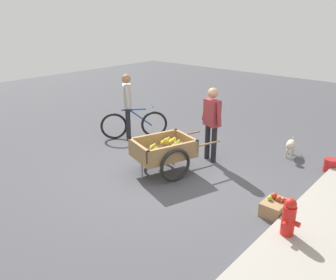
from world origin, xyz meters
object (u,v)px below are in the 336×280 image
fruit_cart (164,152)px  plastic_bucket (330,165)px  fire_hydrant (288,221)px  apple_crate (274,207)px  dog (290,145)px  bicycle (134,124)px  vendor_person (212,118)px  cyclist_person (127,101)px

fruit_cart → plastic_bucket: fruit_cart is taller
fire_hydrant → apple_crate: bearing=-141.4°
dog → fire_hydrant: bearing=22.3°
fire_hydrant → plastic_bucket: 2.72m
bicycle → dog: 3.69m
fruit_cart → bicycle: (-0.98, -1.87, -0.08)m
plastic_bucket → apple_crate: size_ratio=0.60×
fire_hydrant → dog: bearing=-157.7°
fruit_cart → vendor_person: size_ratio=1.16×
cyclist_person → apple_crate: size_ratio=3.62×
cyclist_person → plastic_bucket: cyclist_person is taller
cyclist_person → fire_hydrant: size_ratio=2.38×
cyclist_person → fire_hydrant: (1.35, 4.68, -0.62)m
vendor_person → cyclist_person: 2.32m
bicycle → plastic_bucket: 4.48m
vendor_person → apple_crate: 2.35m
plastic_bucket → fruit_cart: bearing=-47.9°
fire_hydrant → apple_crate: (-0.54, -0.43, -0.21)m
fruit_cart → apple_crate: (-0.04, 2.29, -0.31)m
vendor_person → plastic_bucket: size_ratio=5.92×
dog → cyclist_person: bearing=-66.3°
bicycle → dog: bearing=112.7°
bicycle → vendor_person: bearing=93.0°
vendor_person → apple_crate: size_ratio=3.54×
fruit_cart → dog: bearing=147.4°
cyclist_person → dog: cyclist_person is taller
plastic_bucket → fire_hydrant: bearing=6.0°
fruit_cart → apple_crate: bearing=91.0°
vendor_person → fruit_cart: bearing=-17.4°
cyclist_person → apple_crate: 4.41m
vendor_person → apple_crate: (1.05, 1.95, -0.81)m
bicycle → plastic_bucket: (-1.23, 4.30, -0.22)m
vendor_person → bicycle: size_ratio=1.17×
fruit_cart → cyclist_person: size_ratio=1.13×
bicycle → dog: (-1.42, 3.40, -0.08)m
plastic_bucket → apple_crate: bearing=-3.9°
fruit_cart → plastic_bucket: (-2.20, 2.44, -0.30)m
bicycle → cyclist_person: cyclist_person is taller
cyclist_person → dog: 3.88m
dog → fruit_cart: bearing=-32.6°
vendor_person → apple_crate: bearing=61.6°
plastic_bucket → apple_crate: (2.16, -0.15, -0.01)m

